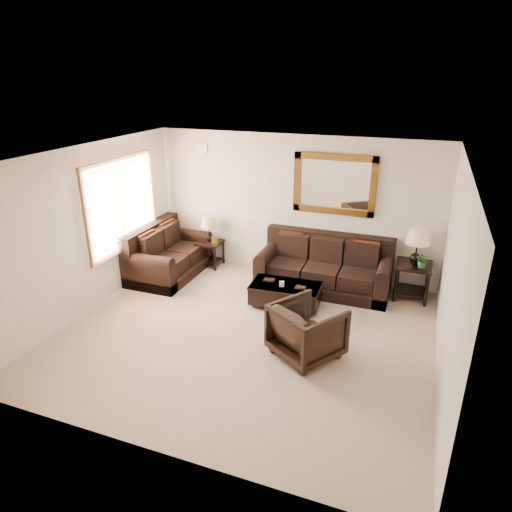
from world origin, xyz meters
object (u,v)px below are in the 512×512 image
at_px(end_table_left, 209,234).
at_px(coffee_table, 286,293).
at_px(loveseat, 167,257).
at_px(end_table_right, 416,253).
at_px(sofa, 324,270).
at_px(armchair, 307,328).

height_order(end_table_left, coffee_table, end_table_left).
bearing_deg(loveseat, coffee_table, -99.92).
bearing_deg(coffee_table, end_table_right, 25.29).
distance_m(end_table_left, coffee_table, 2.32).
height_order(loveseat, end_table_left, end_table_left).
bearing_deg(end_table_left, coffee_table, -29.87).
bearing_deg(sofa, coffee_table, -115.47).
height_order(sofa, end_table_right, end_table_right).
bearing_deg(loveseat, end_table_left, -41.63).
height_order(loveseat, end_table_right, end_table_right).
relative_size(sofa, end_table_right, 1.82).
relative_size(sofa, end_table_left, 2.23).
bearing_deg(end_table_right, loveseat, -172.19).
bearing_deg(coffee_table, armchair, -64.56).
distance_m(end_table_left, end_table_right, 3.96).
xyz_separation_m(sofa, end_table_left, (-2.42, 0.19, 0.34)).
bearing_deg(armchair, coffee_table, -27.92).
bearing_deg(end_table_right, coffee_table, -151.58).
xyz_separation_m(sofa, coffee_table, (-0.45, -0.95, -0.10)).
relative_size(coffee_table, armchair, 1.40).
bearing_deg(end_table_right, armchair, -118.34).
xyz_separation_m(end_table_left, coffee_table, (1.97, -1.13, -0.45)).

